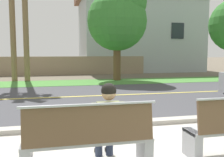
{
  "coord_description": "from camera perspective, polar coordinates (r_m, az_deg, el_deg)",
  "views": [
    {
      "loc": [
        -1.71,
        -3.13,
        1.69
      ],
      "look_at": [
        -0.24,
        3.4,
        1.0
      ],
      "focal_mm": 40.46,
      "sensor_mm": 36.0,
      "label": 1
    }
  ],
  "objects": [
    {
      "name": "street_asphalt",
      "position": [
        9.93,
        -2.58,
        -3.9
      ],
      "size": [
        52.0,
        8.0,
        0.01
      ],
      "primitive_type": "cube",
      "color": "#424247",
      "rests_on": "ground_plane"
    },
    {
      "name": "shade_tree_far_left",
      "position": [
        15.46,
        1.63,
        13.86
      ],
      "size": [
        3.58,
        3.58,
        5.91
      ],
      "color": "brown",
      "rests_on": "ground_plane"
    },
    {
      "name": "seated_person_olive",
      "position": [
        3.85,
        -1.03,
        -9.39
      ],
      "size": [
        0.52,
        0.68,
        1.25
      ],
      "color": "#333D56",
      "rests_on": "ground_plane"
    },
    {
      "name": "curb_edge",
      "position": [
        5.97,
        4.54,
        -10.03
      ],
      "size": [
        44.0,
        0.3,
        0.11
      ],
      "primitive_type": "cube",
      "color": "#ADA89E",
      "rests_on": "ground_plane"
    },
    {
      "name": "far_verge_grass",
      "position": [
        14.42,
        -5.78,
        -0.85
      ],
      "size": [
        48.0,
        2.8,
        0.02
      ],
      "primitive_type": "cube",
      "color": "#478438",
      "rests_on": "ground_plane"
    },
    {
      "name": "ground_plane",
      "position": [
        11.39,
        -3.9,
        -2.67
      ],
      "size": [
        140.0,
        140.0,
        0.0
      ],
      "primitive_type": "plane",
      "color": "#665B4C"
    },
    {
      "name": "road_centre_line",
      "position": [
        9.93,
        -2.58,
        -3.87
      ],
      "size": [
        48.0,
        0.14,
        0.01
      ],
      "primitive_type": "cube",
      "color": "#E0CC4C",
      "rests_on": "ground_plane"
    },
    {
      "name": "house_across_street",
      "position": [
        23.97,
        5.95,
        10.22
      ],
      "size": [
        11.27,
        6.91,
        6.94
      ],
      "color": "#A3ADB2",
      "rests_on": "ground_plane"
    },
    {
      "name": "bench_left",
      "position": [
        3.71,
        -5.21,
        -13.56
      ],
      "size": [
        1.87,
        0.48,
        1.01
      ],
      "color": "#9EA0A8",
      "rests_on": "ground_plane"
    },
    {
      "name": "garden_wall",
      "position": [
        19.49,
        -11.38,
        2.85
      ],
      "size": [
        13.0,
        0.36,
        1.4
      ],
      "primitive_type": "cube",
      "color": "gray",
      "rests_on": "ground_plane"
    }
  ]
}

